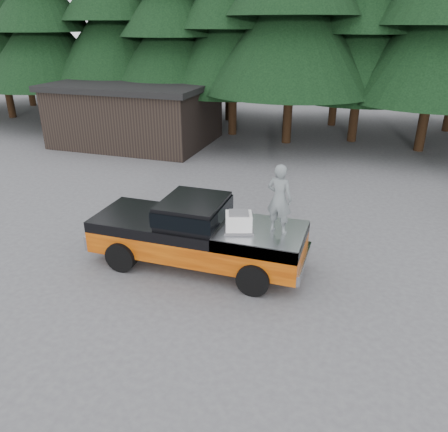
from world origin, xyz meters
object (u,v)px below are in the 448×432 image
(pickup_truck, at_px, (198,242))
(air_compressor, at_px, (239,223))
(man_on_bed, at_px, (279,199))
(utility_building, at_px, (137,112))

(pickup_truck, distance_m, air_compressor, 1.55)
(pickup_truck, distance_m, man_on_bed, 2.70)
(air_compressor, relative_size, utility_building, 0.08)
(pickup_truck, height_order, air_compressor, air_compressor)
(air_compressor, distance_m, utility_building, 15.28)
(pickup_truck, xyz_separation_m, utility_building, (-8.21, 11.76, 1.00))
(air_compressor, bearing_deg, pickup_truck, 150.08)
(pickup_truck, relative_size, air_compressor, 9.07)
(pickup_truck, bearing_deg, man_on_bed, 0.34)
(man_on_bed, xyz_separation_m, utility_building, (-10.41, 11.75, -0.56))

